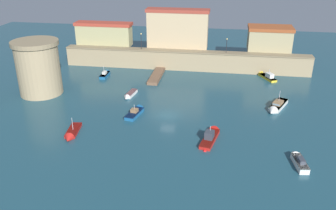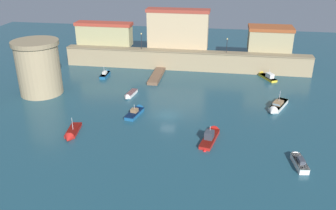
{
  "view_description": "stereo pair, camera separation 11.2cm",
  "coord_description": "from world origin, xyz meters",
  "views": [
    {
      "loc": [
        8.49,
        -52.91,
        25.91
      ],
      "look_at": [
        0.0,
        0.49,
        1.69
      ],
      "focal_mm": 38.06,
      "sensor_mm": 36.0,
      "label": 1
    },
    {
      "loc": [
        8.6,
        -52.89,
        25.91
      ],
      "look_at": [
        0.0,
        0.49,
        1.69
      ],
      "focal_mm": 38.06,
      "sensor_mm": 36.0,
      "label": 2
    }
  ],
  "objects": [
    {
      "name": "moored_boat_1",
      "position": [
        -8.29,
        6.98,
        0.35
      ],
      "size": [
        1.77,
        4.81,
        1.07
      ],
      "rotation": [
        0.0,
        0.0,
        -1.71
      ],
      "color": "white",
      "rests_on": "ground"
    },
    {
      "name": "moored_boat_4",
      "position": [
        -16.51,
        17.66,
        0.41
      ],
      "size": [
        1.34,
        5.11,
        2.75
      ],
      "rotation": [
        0.0,
        0.0,
        1.59
      ],
      "color": "#195689",
      "rests_on": "ground"
    },
    {
      "name": "pier_dock",
      "position": [
        -5.32,
        18.33,
        0.33
      ],
      "size": [
        2.13,
        10.13,
        0.7
      ],
      "color": "brown",
      "rests_on": "ground"
    },
    {
      "name": "moored_boat_5",
      "position": [
        7.58,
        -6.47,
        0.46
      ],
      "size": [
        3.0,
        7.39,
        2.85
      ],
      "rotation": [
        0.0,
        0.0,
        1.37
      ],
      "color": "red",
      "rests_on": "ground"
    },
    {
      "name": "moored_boat_2",
      "position": [
        17.85,
        21.73,
        0.42
      ],
      "size": [
        4.21,
        6.23,
        2.71
      ],
      "rotation": [
        0.0,
        0.0,
        2.06
      ],
      "color": "gold",
      "rests_on": "ground"
    },
    {
      "name": "moored_boat_7",
      "position": [
        19.08,
        -11.58,
        0.48
      ],
      "size": [
        1.9,
        5.15,
        1.51
      ],
      "rotation": [
        0.0,
        0.0,
        1.71
      ],
      "color": "white",
      "rests_on": "ground"
    },
    {
      "name": "ground_plane",
      "position": [
        0.0,
        0.0,
        0.0
      ],
      "size": [
        140.35,
        140.35,
        0.0
      ],
      "primitive_type": "plane",
      "color": "#1E4756"
    },
    {
      "name": "quay_wall",
      "position": [
        0.0,
        24.6,
        2.21
      ],
      "size": [
        55.37,
        2.72,
        4.38
      ],
      "color": "#9E8966",
      "rests_on": "ground"
    },
    {
      "name": "moored_boat_0",
      "position": [
        -5.27,
        0.0,
        0.39
      ],
      "size": [
        2.6,
        5.97,
        2.38
      ],
      "rotation": [
        0.0,
        0.0,
        1.38
      ],
      "color": "#195689",
      "rests_on": "ground"
    },
    {
      "name": "old_town_backdrop",
      "position": [
        -0.26,
        27.94,
        7.66
      ],
      "size": [
        49.9,
        6.07,
        8.94
      ],
      "color": "tan",
      "rests_on": "ground"
    },
    {
      "name": "quay_lamp_0",
      "position": [
        -9.98,
        24.6,
        6.78
      ],
      "size": [
        0.32,
        0.32,
        3.63
      ],
      "color": "black",
      "rests_on": "quay_wall"
    },
    {
      "name": "quay_lamp_1",
      "position": [
        9.18,
        24.6,
        6.52
      ],
      "size": [
        0.32,
        0.32,
        3.18
      ],
      "color": "black",
      "rests_on": "quay_wall"
    },
    {
      "name": "mooring_buoy_0",
      "position": [
        6.88,
        -10.44,
        0.0
      ],
      "size": [
        0.45,
        0.45,
        0.45
      ],
      "primitive_type": "sphere",
      "color": "red",
      "rests_on": "ground"
    },
    {
      "name": "fortress_tower",
      "position": [
        -25.42,
        5.99,
        5.18
      ],
      "size": [
        8.52,
        8.52,
        10.24
      ],
      "color": "#9E8966",
      "rests_on": "ground"
    },
    {
      "name": "moored_boat_6",
      "position": [
        18.29,
        5.44,
        0.46
      ],
      "size": [
        4.46,
        7.01,
        3.58
      ],
      "rotation": [
        0.0,
        0.0,
        -2.0
      ],
      "color": "silver",
      "rests_on": "ground"
    },
    {
      "name": "moored_boat_3",
      "position": [
        -13.12,
        -9.04,
        0.25
      ],
      "size": [
        2.24,
        5.75,
        2.92
      ],
      "rotation": [
        0.0,
        0.0,
        -1.44
      ],
      "color": "red",
      "rests_on": "ground"
    }
  ]
}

